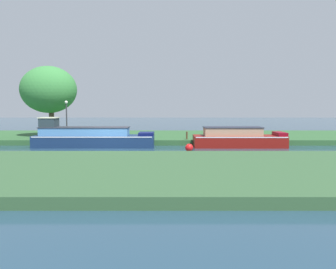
{
  "coord_description": "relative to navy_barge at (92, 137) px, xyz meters",
  "views": [
    {
      "loc": [
        3.93,
        -23.72,
        3.02
      ],
      "look_at": [
        3.84,
        1.2,
        0.9
      ],
      "focal_mm": 37.19,
      "sensor_mm": 36.0,
      "label": 1
    }
  ],
  "objects": [
    {
      "name": "navy_barge",
      "position": [
        0.0,
        0.0,
        0.0
      ],
      "size": [
        8.59,
        1.91,
        2.14
      ],
      "color": "navy",
      "rests_on": "ground_plane"
    },
    {
      "name": "channel_buoy",
      "position": [
        6.94,
        -2.55,
        -0.44
      ],
      "size": [
        0.52,
        0.52,
        0.52
      ],
      "primitive_type": "sphere",
      "color": "red",
      "rests_on": "ground_plane"
    },
    {
      "name": "mooring_post_far",
      "position": [
        7.01,
        1.49,
        0.0
      ],
      "size": [
        0.13,
        0.13,
        0.6
      ],
      "primitive_type": "cylinder",
      "color": "#513723",
      "rests_on": "riverbank_far"
    },
    {
      "name": "riverbank_near",
      "position": [
        1.64,
        -10.2,
        -0.5
      ],
      "size": [
        72.0,
        10.0,
        0.4
      ],
      "primitive_type": "cube",
      "color": "#325632",
      "rests_on": "ground_plane"
    },
    {
      "name": "mooring_post_near",
      "position": [
        9.48,
        1.49,
        0.08
      ],
      "size": [
        0.13,
        0.13,
        0.76
      ],
      "primitive_type": "cylinder",
      "color": "#453524",
      "rests_on": "riverbank_far"
    },
    {
      "name": "willow_tree_left",
      "position": [
        -4.31,
        4.0,
        3.57
      ],
      "size": [
        4.62,
        3.93,
        5.82
      ],
      "color": "brown",
      "rests_on": "riverbank_far"
    },
    {
      "name": "ground_plane",
      "position": [
        1.64,
        -1.2,
        -0.7
      ],
      "size": [
        120.0,
        120.0,
        0.0
      ],
      "primitive_type": "plane",
      "color": "#223E52"
    },
    {
      "name": "maroon_narrowboat",
      "position": [
        10.63,
        0.0,
        -0.08
      ],
      "size": [
        6.54,
        2.04,
        1.45
      ],
      "color": "maroon",
      "rests_on": "ground_plane"
    },
    {
      "name": "riverbank_far",
      "position": [
        1.64,
        5.8,
        -0.5
      ],
      "size": [
        72.0,
        10.0,
        0.4
      ],
      "primitive_type": "cube",
      "color": "#2E5B30",
      "rests_on": "ground_plane"
    },
    {
      "name": "lamp_post",
      "position": [
        -2.39,
        2.35,
        1.56
      ],
      "size": [
        0.24,
        0.24,
        2.96
      ],
      "color": "#333338",
      "rests_on": "riverbank_far"
    }
  ]
}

